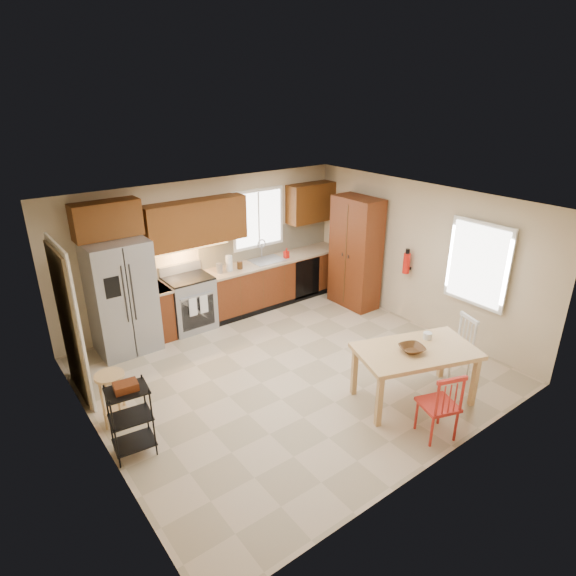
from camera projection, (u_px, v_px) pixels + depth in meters
The scene contains 33 objects.
floor at pixel (291, 371), 7.20m from camera, with size 5.50×5.50×0.00m, color tan.
ceiling at pixel (291, 206), 6.24m from camera, with size 5.50×5.00×0.02m, color silver.
wall_back at pixel (206, 250), 8.56m from camera, with size 5.50×0.02×2.50m, color #CCB793.
wall_front at pixel (440, 373), 4.87m from camera, with size 5.50×0.02×2.50m, color #CCB793.
wall_left at pixel (89, 355), 5.20m from camera, with size 0.02×5.00×2.50m, color #CCB793.
wall_right at pixel (419, 256), 8.24m from camera, with size 0.02×5.00×2.50m, color #CCB793.
refrigerator at pixel (122, 297), 7.48m from camera, with size 0.92×0.75×1.82m, color gray.
range_stove at pixel (190, 303), 8.33m from camera, with size 0.76×0.63×0.92m, color gray.
base_cabinet_narrow at pixel (159, 312), 8.04m from camera, with size 0.30×0.60×0.90m, color #602911.
base_cabinet_run at pixel (276, 280), 9.36m from camera, with size 2.92×0.60×0.90m, color #602911.
dishwasher at pixel (307, 278), 9.46m from camera, with size 0.60×0.02×0.78m, color black.
backsplash at pixel (267, 241), 9.29m from camera, with size 2.92×0.03×0.55m, color beige.
upper_over_fridge at pixel (106, 220), 7.16m from camera, with size 1.00×0.35×0.55m, color #5A2D0F.
upper_left_block at pixel (196, 222), 8.07m from camera, with size 1.80×0.35×0.75m, color #5A2D0F.
upper_right_block at pixel (311, 203), 9.46m from camera, with size 1.00×0.35×0.75m, color #5A2D0F.
window_back at pixel (258, 219), 9.00m from camera, with size 1.12×0.04×1.12m, color white.
sink at pixel (267, 262), 9.10m from camera, with size 0.62×0.46×0.16m, color gray.
undercab_glow at pixel (182, 249), 8.04m from camera, with size 1.60×0.30×0.01m, color #FFBF66.
soap_bottle at pixel (286, 253), 9.19m from camera, with size 0.09×0.09×0.19m, color red.
paper_towel at pixel (229, 263), 8.52m from camera, with size 0.12×0.12×0.28m, color silver.
canister_steel at pixel (219, 268), 8.43m from camera, with size 0.11×0.11×0.18m, color gray.
canister_wood at pixel (240, 265), 8.64m from camera, with size 0.10×0.10×0.14m, color #492E13.
pantry at pixel (355, 253), 9.03m from camera, with size 0.50×0.95×2.10m, color #602911.
fire_extinguisher at pixel (406, 263), 8.34m from camera, with size 0.12×0.12×0.36m, color red.
window_right at pixel (478, 264), 7.28m from camera, with size 0.04×1.02×1.32m, color white.
doorway at pixel (68, 325), 6.28m from camera, with size 0.04×0.95×2.10m, color #8C7A59.
dining_table at pixel (413, 375), 6.41m from camera, with size 1.55×0.87×0.76m, color tan, non-canonical shape.
chair_red at pixel (438, 403), 5.71m from camera, with size 0.43×0.43×0.91m, color #AE241A, non-canonical shape.
chair_white at pixel (454, 347), 6.94m from camera, with size 0.43×0.43×0.91m, color silver, non-canonical shape.
table_bowl at pixel (412, 352), 6.21m from camera, with size 0.31×0.31×0.08m, color #492E13.
table_jar at pixel (427, 337), 6.51m from camera, with size 0.11×0.11×0.13m, color silver.
bar_stool at pixel (113, 400), 5.92m from camera, with size 0.36×0.36×0.73m, color tan, non-canonical shape.
utility_cart at pixel (131, 421), 5.41m from camera, with size 0.45×0.35×0.91m, color black, non-canonical shape.
Camera 1 is at (-3.73, -4.90, 3.93)m, focal length 30.00 mm.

